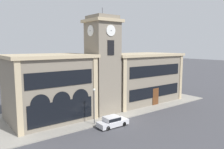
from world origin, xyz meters
name	(u,v)px	position (x,y,z in m)	size (l,w,h in m)	color
ground_plane	(121,120)	(0.00, 0.00, 0.00)	(300.00, 300.00, 0.00)	#424247
sidewalk_kerb	(96,109)	(0.00, 6.72, 0.07)	(43.78, 13.44, 0.15)	gray
clock_tower	(103,65)	(0.00, 4.58, 7.75)	(4.95, 4.95, 16.62)	gray
town_hall_left_wing	(49,87)	(-8.05, 6.92, 4.82)	(11.95, 9.68, 9.58)	gray
town_hall_right_wing	(138,77)	(10.16, 6.93, 4.70)	(16.17, 9.68, 9.35)	gray
parked_car_near	(112,121)	(-2.55, -1.29, 0.74)	(4.33, 1.86, 1.43)	silver
street_lamp	(94,100)	(-4.18, 0.62, 3.49)	(0.36, 0.36, 4.98)	#4C4C51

